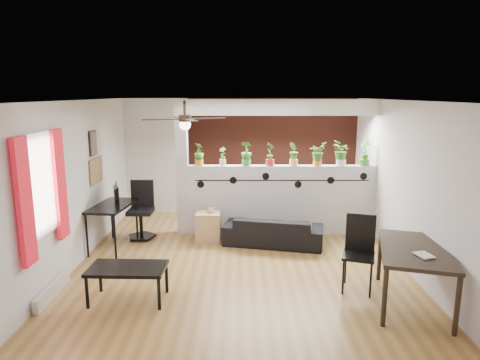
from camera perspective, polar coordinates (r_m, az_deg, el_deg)
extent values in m
cube|color=brown|center=(7.12, -0.02, -11.29)|extent=(6.30, 7.10, 0.10)
cube|color=#B7B7BA|center=(9.69, 0.01, 3.14)|extent=(6.30, 0.04, 2.90)
cube|color=#B7B7BA|center=(3.81, -0.10, -10.15)|extent=(6.30, 0.04, 2.90)
cube|color=#B7B7BA|center=(7.21, -21.33, -0.55)|extent=(0.04, 7.10, 2.90)
cube|color=#B7B7BA|center=(7.20, 21.31, -0.57)|extent=(0.04, 7.10, 2.90)
cube|color=white|center=(6.56, -0.02, 11.00)|extent=(6.30, 7.10, 0.10)
cube|color=#BCBCC1|center=(8.35, 5.50, -2.64)|extent=(3.60, 0.18, 1.35)
cube|color=silver|center=(8.11, 5.74, 9.62)|extent=(3.60, 0.18, 0.30)
cube|color=#BCBCC1|center=(8.26, -7.73, 1.58)|extent=(0.22, 0.20, 2.60)
cube|color=#AE4732|center=(9.67, 4.76, 3.09)|extent=(3.90, 0.05, 2.60)
cube|color=black|center=(8.17, 5.61, -0.05)|extent=(3.31, 0.01, 0.02)
cylinder|color=black|center=(8.18, -5.26, -0.59)|extent=(0.14, 0.01, 0.14)
cylinder|color=black|center=(8.13, -0.92, -0.05)|extent=(0.14, 0.01, 0.14)
cylinder|color=black|center=(8.13, 3.45, 0.51)|extent=(0.14, 0.01, 0.14)
cylinder|color=black|center=(8.22, 7.75, -0.59)|extent=(0.14, 0.01, 0.14)
cylinder|color=black|center=(8.31, 12.01, -0.05)|extent=(0.14, 0.01, 0.14)
cylinder|color=black|center=(8.45, 16.15, 0.48)|extent=(0.14, 0.01, 0.14)
cube|color=white|center=(6.07, -25.25, -0.60)|extent=(0.02, 0.95, 1.25)
cube|color=silver|center=(6.06, -25.12, -0.60)|extent=(0.04, 1.05, 1.35)
cube|color=red|center=(5.63, -26.80, -2.66)|extent=(0.06, 0.30, 1.55)
cube|color=red|center=(6.51, -22.89, -0.55)|extent=(0.06, 0.30, 1.55)
cube|color=beige|center=(6.49, -23.76, -13.31)|extent=(0.08, 1.00, 0.18)
cube|color=olive|center=(8.06, -18.64, 1.20)|extent=(0.03, 0.60, 0.45)
cube|color=#8C7259|center=(7.94, -18.99, 4.68)|extent=(0.03, 0.30, 0.40)
cube|color=black|center=(7.95, -19.02, 4.68)|extent=(0.02, 0.34, 0.44)
cylinder|color=black|center=(6.32, -7.40, 9.53)|extent=(0.04, 0.04, 0.20)
cylinder|color=black|center=(6.33, -7.37, 8.17)|extent=(0.18, 0.18, 0.10)
sphere|color=white|center=(6.33, -7.35, 7.36)|extent=(0.17, 0.17, 0.17)
cube|color=black|center=(6.41, -4.37, 8.18)|extent=(0.55, 0.29, 0.01)
cube|color=black|center=(6.66, -8.02, 8.23)|extent=(0.29, 0.55, 0.01)
cube|color=black|center=(6.26, -10.43, 7.95)|extent=(0.55, 0.29, 0.01)
cube|color=black|center=(6.00, -6.64, 7.91)|extent=(0.29, 0.55, 0.01)
cylinder|color=orange|center=(8.20, -5.46, 2.35)|extent=(0.16, 0.16, 0.12)
imported|color=#215117|center=(8.17, -5.49, 3.78)|extent=(0.28, 0.29, 0.34)
cylinder|color=silver|center=(8.17, -2.31, 2.36)|extent=(0.12, 0.12, 0.12)
imported|color=#215117|center=(8.15, -2.32, 3.52)|extent=(0.21, 0.19, 0.26)
cylinder|color=green|center=(8.17, 0.86, 2.36)|extent=(0.17, 0.17, 0.12)
imported|color=#215117|center=(8.14, 0.86, 3.90)|extent=(0.29, 0.26, 0.36)
cylinder|color=red|center=(8.19, 4.02, 2.35)|extent=(0.17, 0.17, 0.12)
imported|color=#215117|center=(8.15, 4.04, 3.86)|extent=(0.29, 0.30, 0.36)
cylinder|color=gold|center=(8.23, 7.16, 2.34)|extent=(0.16, 0.16, 0.12)
imported|color=#215117|center=(8.20, 7.20, 3.83)|extent=(0.19, 0.24, 0.35)
cylinder|color=orange|center=(8.30, 10.26, 2.32)|extent=(0.16, 0.16, 0.12)
imported|color=#215117|center=(8.27, 10.31, 3.80)|extent=(0.29, 0.30, 0.35)
cylinder|color=white|center=(8.39, 13.30, 2.29)|extent=(0.18, 0.18, 0.12)
imported|color=#215117|center=(8.36, 13.37, 3.86)|extent=(0.24, 0.28, 0.38)
cylinder|color=#3D812F|center=(8.50, 16.26, 2.26)|extent=(0.18, 0.18, 0.12)
imported|color=#215117|center=(8.47, 16.35, 3.82)|extent=(0.32, 0.33, 0.39)
imported|color=black|center=(7.84, 4.45, -6.81)|extent=(1.80, 1.01, 0.50)
cube|color=tan|center=(8.01, -4.25, -6.24)|extent=(0.45, 0.40, 0.54)
imported|color=gray|center=(7.91, -3.93, -4.02)|extent=(0.16, 0.16, 0.10)
cube|color=black|center=(7.85, -16.70, -3.32)|extent=(0.70, 1.15, 0.04)
cylinder|color=black|center=(7.63, -19.74, -7.03)|extent=(0.04, 0.04, 0.74)
cylinder|color=black|center=(7.42, -16.33, -7.32)|extent=(0.04, 0.04, 0.74)
cylinder|color=black|center=(8.49, -16.71, -4.96)|extent=(0.04, 0.04, 0.74)
cylinder|color=black|center=(8.31, -13.61, -5.15)|extent=(0.04, 0.04, 0.74)
imported|color=black|center=(7.96, -16.44, -2.28)|extent=(0.32, 0.15, 0.18)
cylinder|color=black|center=(8.38, -12.97, -7.34)|extent=(0.56, 0.56, 0.04)
cylinder|color=black|center=(8.31, -13.04, -5.80)|extent=(0.06, 0.06, 0.47)
cube|color=black|center=(8.24, -13.12, -4.09)|extent=(0.46, 0.46, 0.08)
cube|color=black|center=(8.36, -12.88, -1.73)|extent=(0.43, 0.07, 0.51)
cube|color=black|center=(5.96, 22.40, -8.61)|extent=(1.20, 1.59, 0.05)
cylinder|color=black|center=(5.45, 18.72, -14.63)|extent=(0.06, 0.06, 0.72)
cylinder|color=black|center=(5.57, 26.99, -14.77)|extent=(0.06, 0.06, 0.72)
cylinder|color=black|center=(6.68, 18.13, -9.67)|extent=(0.06, 0.06, 0.72)
cylinder|color=black|center=(6.77, 24.81, -9.89)|extent=(0.06, 0.06, 0.72)
imported|color=gray|center=(5.65, 22.62, -9.33)|extent=(0.22, 0.27, 0.02)
cube|color=black|center=(6.20, 15.54, -9.73)|extent=(0.54, 0.54, 0.03)
cube|color=black|center=(6.29, 15.77, -6.73)|extent=(0.39, 0.16, 0.54)
cube|color=black|center=(6.14, 13.60, -12.41)|extent=(0.04, 0.04, 0.51)
cube|color=black|center=(6.13, 17.03, -12.65)|extent=(0.04, 0.04, 0.51)
cube|color=black|center=(6.37, 14.00, -8.96)|extent=(0.04, 0.04, 1.03)
cube|color=black|center=(6.36, 17.27, -9.18)|extent=(0.04, 0.04, 1.03)
cube|color=black|center=(5.92, -14.78, -11.33)|extent=(1.02, 0.59, 0.04)
cylinder|color=black|center=(5.96, -19.73, -13.97)|extent=(0.04, 0.04, 0.42)
cylinder|color=black|center=(5.70, -10.75, -14.69)|extent=(0.04, 0.04, 0.42)
cylinder|color=black|center=(6.36, -18.14, -12.19)|extent=(0.04, 0.04, 0.42)
cylinder|color=black|center=(6.12, -9.76, -12.74)|extent=(0.04, 0.04, 0.42)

